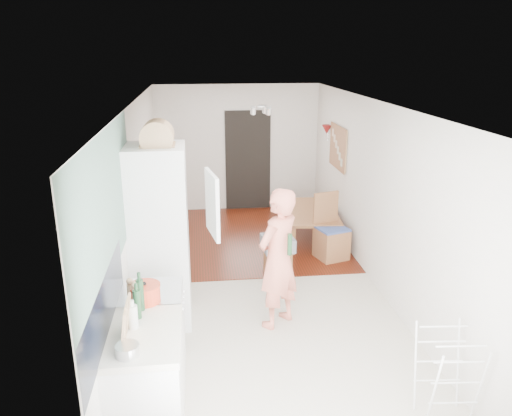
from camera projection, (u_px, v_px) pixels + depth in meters
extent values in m
cube|color=beige|center=(260.00, 285.00, 6.96)|extent=(3.20, 7.00, 0.01)
cube|color=#5D170C|center=(246.00, 237.00, 8.71)|extent=(3.20, 3.30, 0.01)
cube|color=slate|center=(108.00, 207.00, 4.32)|extent=(0.02, 3.00, 1.30)
cube|color=black|center=(105.00, 310.00, 4.02)|extent=(0.02, 1.90, 0.50)
cube|color=black|center=(248.00, 161.00, 9.96)|extent=(0.90, 0.04, 2.00)
cube|color=silver|center=(147.00, 383.00, 4.27)|extent=(0.60, 0.90, 0.86)
cube|color=#F0E4CF|center=(143.00, 336.00, 4.13)|extent=(0.62, 0.92, 0.06)
cube|color=silver|center=(154.00, 334.00, 4.98)|extent=(0.60, 0.60, 0.88)
cube|color=silver|center=(151.00, 293.00, 4.84)|extent=(0.60, 0.60, 0.04)
cube|color=silver|center=(159.00, 238.00, 5.75)|extent=(0.66, 0.66, 2.15)
cube|color=silver|center=(212.00, 204.00, 5.39)|extent=(0.14, 0.56, 0.70)
cube|color=white|center=(185.00, 197.00, 5.64)|extent=(0.02, 0.52, 0.66)
cube|color=tan|center=(338.00, 147.00, 8.46)|extent=(0.03, 0.90, 0.70)
cube|color=#986133|center=(337.00, 147.00, 8.45)|extent=(0.00, 0.94, 0.74)
cone|color=maroon|center=(327.00, 129.00, 9.00)|extent=(0.18, 0.18, 0.16)
imported|color=#E17660|center=(278.00, 247.00, 5.70)|extent=(0.86, 0.84, 1.99)
imported|color=#986133|center=(312.00, 227.00, 8.54)|extent=(0.84, 1.36, 0.45)
cube|color=gray|center=(278.00, 243.00, 7.04)|extent=(0.46, 0.46, 0.19)
cylinder|color=red|center=(145.00, 293.00, 4.60)|extent=(0.31, 0.31, 0.17)
cylinder|color=silver|center=(128.00, 350.00, 3.80)|extent=(0.19, 0.19, 0.09)
cylinder|color=#1C3E22|center=(290.00, 244.00, 5.53)|extent=(0.05, 0.05, 0.25)
cylinder|color=#1C3E22|center=(137.00, 304.00, 4.31)|extent=(0.07, 0.07, 0.27)
cylinder|color=#1C3E22|center=(140.00, 295.00, 4.44)|extent=(0.08, 0.08, 0.29)
cylinder|color=beige|center=(133.00, 317.00, 4.16)|extent=(0.09, 0.09, 0.21)
cylinder|color=tan|center=(136.00, 299.00, 4.43)|extent=(0.06, 0.06, 0.22)
cylinder|color=tan|center=(131.00, 295.00, 4.53)|extent=(0.07, 0.07, 0.21)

